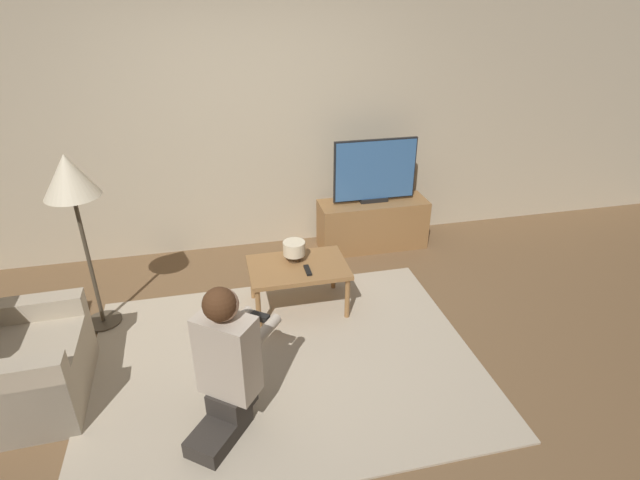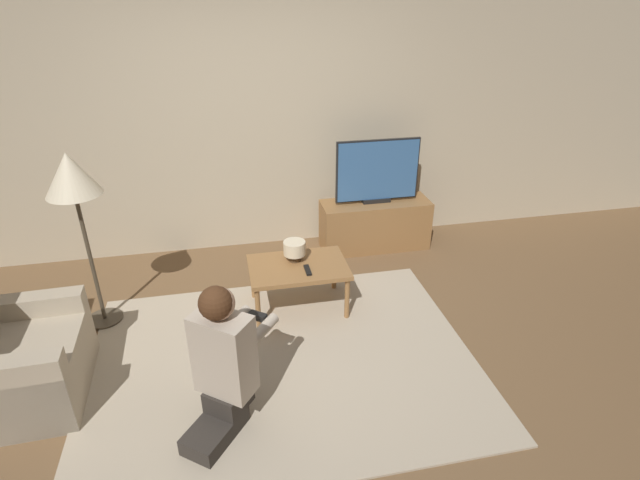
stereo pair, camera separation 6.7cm
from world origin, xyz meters
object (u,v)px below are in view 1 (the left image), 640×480
at_px(floor_lamp, 71,186).
at_px(person_kneeling, 227,360).
at_px(table_lamp, 294,249).
at_px(coffee_table, 298,270).
at_px(tv, 375,171).
at_px(armchair, 13,365).

height_order(floor_lamp, person_kneeling, floor_lamp).
bearing_deg(table_lamp, coffee_table, -81.85).
relative_size(tv, table_lamp, 4.57).
distance_m(coffee_table, floor_lamp, 1.77).
distance_m(coffee_table, table_lamp, 0.17).
bearing_deg(table_lamp, floor_lamp, 177.91).
relative_size(tv, person_kneeling, 0.85).
bearing_deg(floor_lamp, armchair, -115.97).
relative_size(tv, armchair, 0.88).
distance_m(tv, coffee_table, 1.40).
distance_m(person_kneeling, table_lamp, 1.35).
bearing_deg(coffee_table, floor_lamp, 174.82).
height_order(floor_lamp, armchair, floor_lamp).
bearing_deg(table_lamp, armchair, -159.66).
bearing_deg(coffee_table, armchair, -162.03).
xyz_separation_m(coffee_table, table_lamp, (-0.01, 0.09, 0.15)).
bearing_deg(coffee_table, person_kneeling, -119.22).
bearing_deg(table_lamp, tv, 41.63).
relative_size(coffee_table, floor_lamp, 0.56).
xyz_separation_m(tv, floor_lamp, (-2.51, -0.79, 0.36)).
height_order(coffee_table, person_kneeling, person_kneeling).
bearing_deg(person_kneeling, tv, -89.95).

